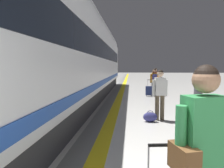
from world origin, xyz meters
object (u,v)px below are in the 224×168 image
(traveller_foreground, at_px, (202,150))
(passenger_near, at_px, (160,91))
(waste_bin, at_px, (198,90))
(passenger_mid, at_px, (155,78))
(suitcase_far, at_px, (149,91))
(duffel_bag_near, at_px, (150,117))
(passenger_far, at_px, (154,80))
(high_speed_train, at_px, (60,46))
(suitcase_mid, at_px, (161,88))

(traveller_foreground, xyz_separation_m, passenger_near, (0.33, 4.90, -0.06))
(passenger_near, height_order, waste_bin, passenger_near)
(traveller_foreground, height_order, passenger_mid, traveller_foreground)
(traveller_foreground, relative_size, waste_bin, 1.91)
(waste_bin, bearing_deg, suitcase_far, 162.33)
(duffel_bag_near, xyz_separation_m, waste_bin, (2.99, 4.92, 0.30))
(traveller_foreground, relative_size, duffel_bag_near, 3.95)
(traveller_foreground, xyz_separation_m, passenger_far, (0.79, 10.51, -0.06))
(high_speed_train, relative_size, duffel_bag_near, 61.10)
(traveller_foreground, relative_size, suitcase_mid, 1.66)
(suitcase_mid, bearing_deg, waste_bin, -50.92)
(suitcase_mid, bearing_deg, passenger_mid, 142.22)
(waste_bin, bearing_deg, traveller_foreground, -107.41)
(high_speed_train, height_order, passenger_near, high_speed_train)
(passenger_near, bearing_deg, high_speed_train, 162.09)
(duffel_bag_near, relative_size, waste_bin, 0.48)
(traveller_foreground, distance_m, passenger_mid, 11.92)
(high_speed_train, bearing_deg, passenger_near, -17.91)
(suitcase_far, height_order, waste_bin, suitcase_far)
(traveller_foreground, distance_m, passenger_far, 10.54)
(duffel_bag_near, bearing_deg, high_speed_train, 156.67)
(high_speed_train, bearing_deg, waste_bin, 28.76)
(suitcase_mid, distance_m, waste_bin, 2.66)
(high_speed_train, distance_m, duffel_bag_near, 4.33)
(passenger_mid, xyz_separation_m, suitcase_mid, (0.33, -0.25, -0.61))
(traveller_foreground, xyz_separation_m, suitcase_far, (0.47, 10.37, -0.69))
(traveller_foreground, bearing_deg, passenger_mid, 85.20)
(high_speed_train, distance_m, passenger_far, 6.24)
(duffel_bag_near, bearing_deg, traveller_foreground, -90.09)
(suitcase_far, bearing_deg, duffel_bag_near, -94.58)
(suitcase_far, bearing_deg, traveller_foreground, -92.57)
(waste_bin, bearing_deg, high_speed_train, -151.24)
(duffel_bag_near, relative_size, passenger_far, 0.27)
(high_speed_train, xyz_separation_m, suitcase_mid, (4.66, 5.54, -2.14))
(passenger_far, height_order, waste_bin, passenger_far)
(traveller_foreground, bearing_deg, suitcase_mid, 83.50)
(suitcase_mid, relative_size, waste_bin, 1.15)
(duffel_bag_near, distance_m, suitcase_mid, 7.11)
(traveller_foreground, height_order, duffel_bag_near, traveller_foreground)
(high_speed_train, xyz_separation_m, duffel_bag_near, (3.34, -1.44, -2.35))
(passenger_near, distance_m, waste_bin, 5.39)
(duffel_bag_near, xyz_separation_m, suitcase_mid, (1.32, 6.98, 0.21))
(passenger_far, distance_m, waste_bin, 2.46)
(high_speed_train, relative_size, suitcase_mid, 25.63)
(suitcase_mid, distance_m, passenger_far, 1.37)
(passenger_near, bearing_deg, waste_bin, 60.19)
(passenger_far, bearing_deg, high_speed_train, -132.99)
(passenger_near, relative_size, passenger_mid, 0.99)
(high_speed_train, bearing_deg, passenger_far, 47.01)
(suitcase_far, bearing_deg, waste_bin, -17.67)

